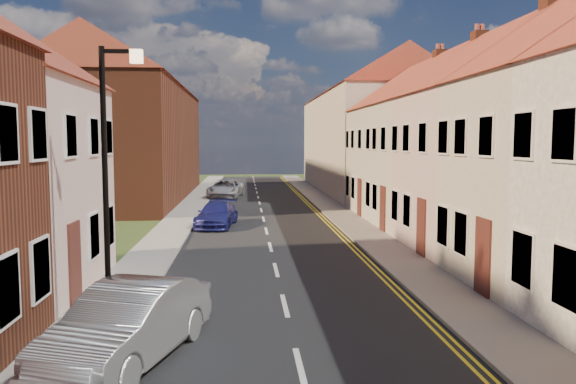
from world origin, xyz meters
TOP-DOWN VIEW (x-y plane):
  - road at (0.00, 30.00)m, footprint 7.00×90.00m
  - pavement_left at (-4.40, 30.00)m, footprint 1.80×90.00m
  - pavement_right at (4.40, 30.00)m, footprint 1.80×90.00m
  - cottage_r_pink at (9.30, 28.90)m, footprint 8.30×6.00m
  - cottage_r_white_far at (9.30, 34.30)m, footprint 8.30×5.20m
  - cottage_r_cream_far at (9.30, 39.70)m, footprint 8.30×6.00m
  - block_right_far at (9.30, 55.00)m, footprint 8.30×24.20m
  - block_left_far at (-9.30, 50.00)m, footprint 8.30×24.20m
  - lamppost at (-3.81, 20.00)m, footprint 0.88×0.15m
  - car_mid at (-3.20, 18.60)m, footprint 2.88×4.76m
  - car_far at (-2.38, 35.62)m, footprint 2.22×4.32m
  - car_distant at (-2.42, 50.00)m, footprint 2.83×5.16m

SIDE VIEW (x-z plane):
  - road at x=0.00m, z-range 0.00..0.02m
  - pavement_left at x=-4.40m, z-range 0.00..0.12m
  - pavement_right at x=4.40m, z-range 0.00..0.12m
  - car_far at x=-2.38m, z-range 0.00..1.20m
  - car_distant at x=-2.42m, z-range 0.00..1.37m
  - car_mid at x=-3.20m, z-range 0.00..1.48m
  - lamppost at x=-3.81m, z-range 0.54..6.54m
  - cottage_r_pink at x=9.30m, z-range -0.03..8.97m
  - cottage_r_cream_far at x=9.30m, z-range -0.03..8.97m
  - cottage_r_white_far at x=9.30m, z-range -0.02..8.98m
  - block_right_far at x=9.30m, z-range 0.04..10.54m
  - block_left_far at x=-9.30m, z-range 0.04..10.54m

